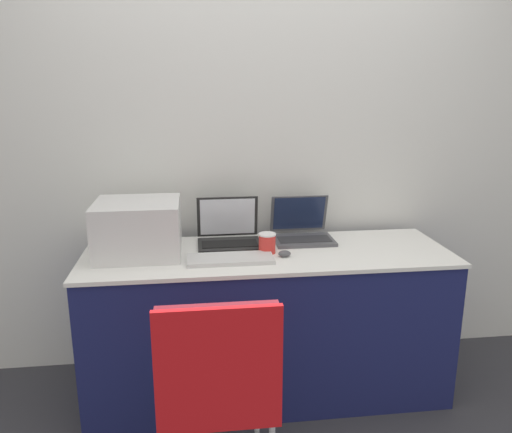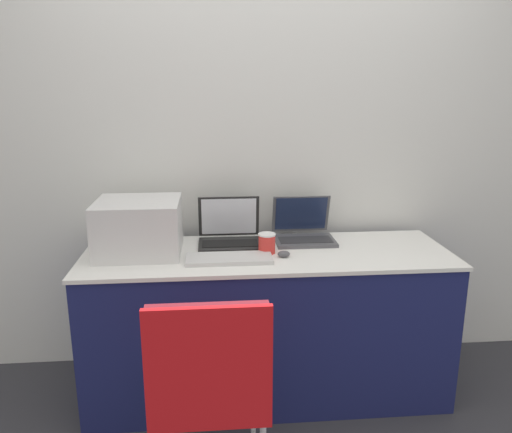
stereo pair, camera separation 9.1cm
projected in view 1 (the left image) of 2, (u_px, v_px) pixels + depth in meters
The scene contains 10 objects.
ground_plane at pixel (276, 424), 2.46m from camera, with size 14.00×14.00×0.00m, color #333338.
wall_back at pixel (257, 143), 2.82m from camera, with size 8.00×0.05×2.60m.
table at pixel (267, 322), 2.65m from camera, with size 1.87×0.62×0.79m.
printer at pixel (138, 226), 2.47m from camera, with size 0.41×0.38×0.27m.
laptop_left at pixel (229, 234), 2.66m from camera, with size 0.33×0.27×0.24m.
laptop_right at pixel (302, 230), 2.74m from camera, with size 0.32×0.29×0.23m.
external_keyboard at pixel (230, 259), 2.41m from camera, with size 0.42×0.17×0.02m.
coffee_cup at pixel (267, 243), 2.52m from camera, with size 0.09×0.09×0.10m.
mouse at pixel (284, 254), 2.47m from camera, with size 0.06×0.04×0.03m.
chair at pixel (218, 378), 1.84m from camera, with size 0.44×0.49×0.91m.
Camera 1 is at (-0.36, -2.09, 1.61)m, focal length 35.00 mm.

